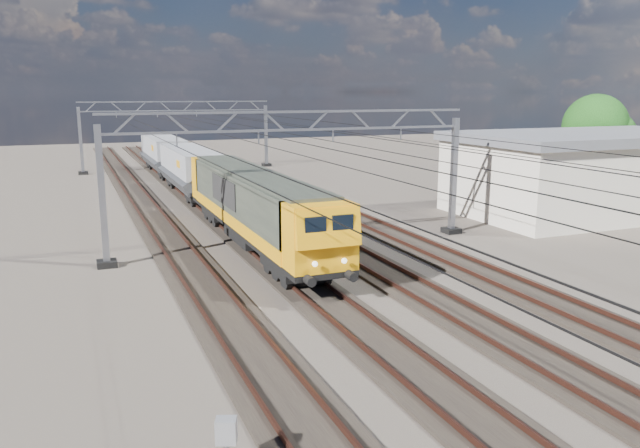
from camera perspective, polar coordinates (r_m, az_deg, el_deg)
name	(u,v)px	position (r m, az deg, el deg)	size (l,w,h in m)	color
ground	(327,267)	(29.14, 0.64, -3.99)	(160.00, 160.00, 0.00)	#2C2621
track_outer_west	(199,280)	(27.46, -11.04, -5.07)	(2.60, 140.00, 0.30)	black
track_loco	(286,270)	(28.43, -3.10, -4.27)	(2.60, 140.00, 0.30)	black
track_inner_east	(365,262)	(29.92, 4.18, -3.46)	(2.60, 140.00, 0.30)	black
track_outer_east	(437,254)	(31.84, 10.66, -2.68)	(2.60, 140.00, 0.30)	black
catenary_gantry_mid	(297,174)	(32.00, -2.12, 4.59)	(19.90, 0.90, 7.11)	gray
catenary_gantry_far	(178,133)	(66.85, -12.85, 8.16)	(19.90, 0.90, 7.11)	gray
overhead_wires	(272,133)	(35.60, -4.37, 8.29)	(12.03, 140.00, 0.53)	black
locomotive	(254,203)	(32.73, -6.10, 1.90)	(2.76, 21.10, 3.62)	black
hopper_wagon_lead	(190,168)	(49.83, -11.77, 5.06)	(3.38, 13.00, 3.25)	black
hopper_wagon_mid	(163,152)	(63.78, -14.13, 6.41)	(3.38, 13.00, 3.25)	black
trackside_cabinet	(226,432)	(13.98, -8.57, -18.30)	(0.52, 0.46, 1.31)	gray
industrial_shed	(593,172)	(46.04, 23.70, 4.37)	(18.60, 10.60, 5.40)	silver
tree_far	(600,129)	(57.20, 24.21, 7.94)	(5.70, 5.30, 7.88)	#3A281A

